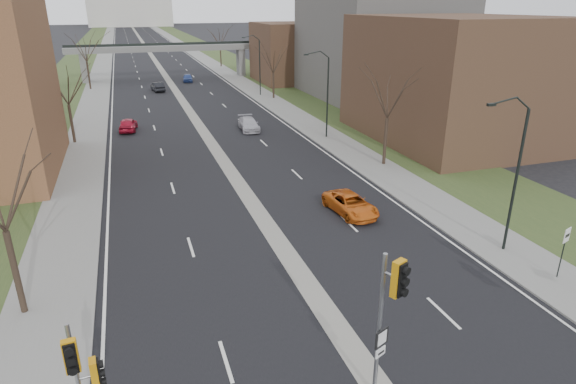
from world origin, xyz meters
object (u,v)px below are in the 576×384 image
car_right_mid (249,124)px  signal_pole_median (390,304)px  car_left_far (158,87)px  car_right_far (188,78)px  signal_pole_left (83,374)px  car_left_near (128,124)px  car_right_near (351,204)px  speed_limit_sign (565,244)px

car_right_mid → signal_pole_median: bearing=-93.7°
car_left_far → car_right_mid: car_left_far is taller
car_right_mid → car_right_far: (-1.75, 37.73, 0.00)m
signal_pole_left → car_left_near: size_ratio=1.14×
car_left_near → car_right_mid: size_ratio=0.90×
car_right_near → car_right_mid: 24.19m
car_left_near → car_right_far: (10.89, 33.87, -0.04)m
speed_limit_sign → car_left_near: size_ratio=0.65×
signal_pole_left → speed_limit_sign: bearing=4.2°
car_left_near → car_right_near: (13.56, -28.03, -0.07)m
car_right_near → signal_pole_median: bearing=-117.7°
signal_pole_left → car_left_near: 42.51m
car_right_near → car_right_mid: (-0.91, 24.17, 0.03)m
signal_pole_left → speed_limit_sign: (21.85, 3.51, -1.14)m
signal_pole_left → car_right_mid: bearing=64.5°
signal_pole_median → speed_limit_sign: 13.25m
speed_limit_sign → car_left_far: 66.00m
speed_limit_sign → car_right_mid: size_ratio=0.59×
signal_pole_left → car_right_near: size_ratio=1.03×
car_right_mid → car_right_far: size_ratio=1.17×
car_right_near → car_right_far: (-2.67, 61.90, 0.04)m
signal_pole_left → car_left_far: signal_pole_left is taller
car_left_near → car_right_far: 35.58m
signal_pole_left → car_right_near: 21.22m
car_left_near → car_right_near: car_left_near is taller
signal_pole_left → car_right_far: bearing=75.6°
signal_pole_left → car_right_mid: (14.50, 38.54, -2.47)m
signal_pole_median → car_right_mid: signal_pole_median is taller
speed_limit_sign → car_left_far: (-14.94, 64.27, -1.29)m
car_left_far → car_right_near: car_left_far is taller
signal_pole_median → car_right_mid: 39.76m
car_left_far → car_right_mid: (7.60, -29.24, -0.03)m
signal_pole_left → car_left_far: (6.90, 67.78, -2.44)m
signal_pole_median → car_left_far: (-2.56, 68.55, -3.26)m
signal_pole_median → car_right_mid: size_ratio=1.21×
speed_limit_sign → signal_pole_median: bearing=179.3°
signal_pole_left → car_right_mid: signal_pole_left is taller
speed_limit_sign → car_right_near: speed_limit_sign is taller
speed_limit_sign → car_right_near: size_ratio=0.59×
speed_limit_sign → car_right_far: speed_limit_sign is taller
signal_pole_median → speed_limit_sign: size_ratio=2.08×
signal_pole_median → car_right_far: signal_pole_median is taller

